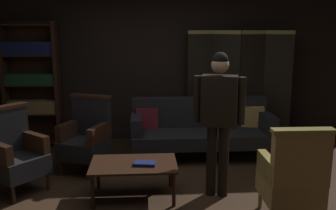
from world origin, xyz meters
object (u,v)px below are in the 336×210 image
(folding_screen, at_px, (239,86))
(velvet_couch, at_px, (201,127))
(standing_figure, at_px, (219,111))
(potted_plant, at_px, (89,122))
(armchair_wing_right, at_px, (86,136))
(armchair_wing_left, at_px, (14,152))
(coffee_table, at_px, (134,167))
(bookshelf, at_px, (32,82))
(book_navy_cloth, at_px, (145,163))
(armchair_gilt_accent, at_px, (293,177))

(folding_screen, distance_m, velvet_couch, 1.11)
(standing_figure, xyz_separation_m, potted_plant, (-1.73, 1.75, -0.55))
(armchair_wing_right, bearing_deg, armchair_wing_left, -141.20)
(velvet_couch, distance_m, coffee_table, 1.70)
(bookshelf, bearing_deg, armchair_wing_right, -49.82)
(potted_plant, distance_m, book_navy_cloth, 2.00)
(velvet_couch, bearing_deg, potted_plant, 168.14)
(armchair_wing_right, bearing_deg, velvet_couch, 16.00)
(coffee_table, bearing_deg, standing_figure, -0.57)
(armchair_gilt_accent, height_order, potted_plant, armchair_gilt_accent)
(folding_screen, distance_m, armchair_gilt_accent, 2.74)
(armchair_gilt_accent, relative_size, potted_plant, 1.26)
(bookshelf, distance_m, armchair_wing_right, 1.70)
(velvet_couch, bearing_deg, coffee_table, -125.93)
(velvet_couch, distance_m, armchair_wing_right, 1.74)
(armchair_wing_right, xyz_separation_m, book_navy_cloth, (0.80, -0.96, -0.05))
(standing_figure, bearing_deg, armchair_wing_right, 151.21)
(armchair_gilt_accent, bearing_deg, standing_figure, 134.12)
(armchair_wing_right, distance_m, potted_plant, 0.85)
(armchair_wing_right, bearing_deg, coffee_table, -53.28)
(bookshelf, height_order, book_navy_cloth, bookshelf)
(bookshelf, bearing_deg, armchair_wing_left, -81.90)
(armchair_wing_left, distance_m, book_navy_cloth, 1.61)
(book_navy_cloth, bearing_deg, armchair_gilt_accent, -22.24)
(coffee_table, xyz_separation_m, armchair_wing_left, (-1.44, 0.28, 0.12))
(folding_screen, xyz_separation_m, potted_plant, (-2.47, -0.28, -0.51))
(velvet_couch, relative_size, book_navy_cloth, 8.50)
(bookshelf, bearing_deg, velvet_couch, -15.37)
(velvet_couch, distance_m, armchair_gilt_accent, 2.14)
(armchair_gilt_accent, distance_m, armchair_wing_left, 3.21)
(bookshelf, distance_m, armchair_wing_left, 1.95)
(folding_screen, xyz_separation_m, standing_figure, (-0.74, -2.03, 0.04))
(velvet_couch, xyz_separation_m, armchair_gilt_accent, (0.63, -2.05, 0.04))
(armchair_gilt_accent, bearing_deg, book_navy_cloth, 157.76)
(bookshelf, xyz_separation_m, armchair_gilt_accent, (3.33, -2.79, -0.58))
(armchair_wing_left, bearing_deg, velvet_couch, 24.23)
(folding_screen, height_order, armchair_wing_right, folding_screen)
(velvet_couch, distance_m, armchair_wing_left, 2.67)
(velvet_couch, bearing_deg, armchair_wing_right, -164.00)
(potted_plant, bearing_deg, velvet_couch, -11.86)
(bookshelf, xyz_separation_m, standing_figure, (2.68, -2.13, -0.05))
(coffee_table, xyz_separation_m, book_navy_cloth, (0.13, -0.06, 0.06))
(velvet_couch, xyz_separation_m, potted_plant, (-1.74, 0.37, 0.03))
(coffee_table, distance_m, book_navy_cloth, 0.16)
(bookshelf, height_order, armchair_wing_left, bookshelf)
(folding_screen, relative_size, standing_figure, 1.12)
(coffee_table, bearing_deg, folding_screen, 49.52)
(armchair_wing_right, bearing_deg, bookshelf, 130.18)
(coffee_table, height_order, potted_plant, potted_plant)
(velvet_couch, bearing_deg, armchair_gilt_accent, -72.98)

